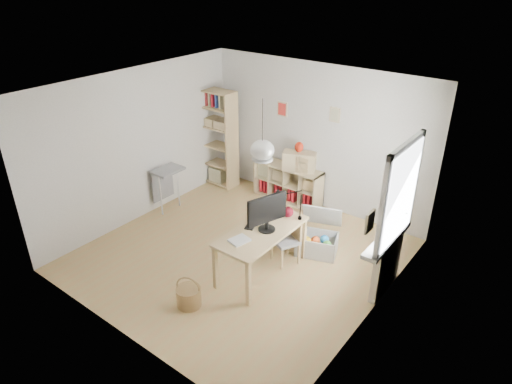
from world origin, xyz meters
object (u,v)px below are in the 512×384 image
Objects in this scene: cube_shelf at (288,185)px; storage_chest at (318,239)px; tall_bookshelf at (217,134)px; monitor at (267,211)px; drawer_chest at (299,161)px; chair at (288,238)px; desk at (262,236)px.

cube_shelf is 1.55× the size of storage_chest.
monitor is (2.64, -1.90, -0.03)m from tall_bookshelf.
drawer_chest reaches higher than cube_shelf.
tall_bookshelf is 3.25× the size of monitor.
storage_chest is (2.97, -0.94, -0.86)m from tall_bookshelf.
chair is 1.98m from drawer_chest.
chair is at bearing 73.53° from desk.
storage_chest is (0.39, 1.01, -0.43)m from desk.
desk is 2.33m from drawer_chest.
desk is 1.07× the size of cube_shelf.
tall_bookshelf reaches higher than cube_shelf.
chair is at bearing 97.21° from monitor.
storage_chest is 1.77m from drawer_chest.
chair is at bearing -134.71° from storage_chest.
chair is 0.78m from monitor.
monitor is at bearing -129.11° from storage_chest.
desk reaches higher than chair.
tall_bookshelf reaches higher than chair.
storage_chest is 1.47× the size of monitor.
cube_shelf reaches higher than storage_chest.
tall_bookshelf is 3.17m from chair.
desk is 0.41m from monitor.
monitor is at bearing -92.21° from drawer_chest.
cube_shelf is (-1.02, 2.23, -0.36)m from desk.
storage_chest is at bearing -40.84° from cube_shelf.
storage_chest is (1.41, -1.22, -0.08)m from cube_shelf.
desk is at bearing -82.37° from chair.
cube_shelf is at bearing 135.53° from monitor.
monitor is at bearing -78.00° from chair.
drawer_chest is (-0.90, 1.70, 0.48)m from chair.
monitor is (1.07, -2.18, 0.76)m from cube_shelf.
chair is 0.60m from storage_chest.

